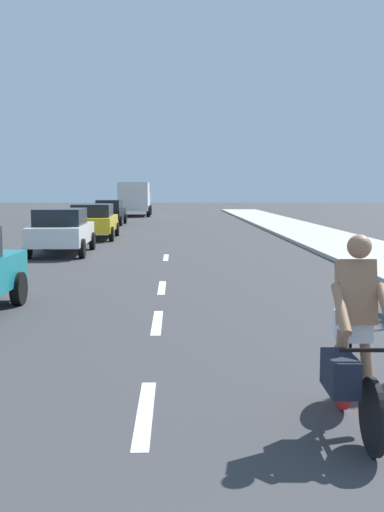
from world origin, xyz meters
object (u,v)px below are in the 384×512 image
at_px(parked_car_yellow, 93,220).
at_px(delivery_truck, 135,198).
at_px(cyclist, 353,343).
at_px(parked_car_black, 110,212).
at_px(parked_car_white, 62,230).

bearing_deg(parked_car_yellow, delivery_truck, 88.05).
distance_m(cyclist, parked_car_black, 32.35).
height_order(parked_car_yellow, delivery_truck, delivery_truck).
xyz_separation_m(parked_car_yellow, delivery_truck, (0.30, 22.78, 0.66)).
height_order(parked_car_white, parked_car_black, same).
relative_size(parked_car_white, parked_car_yellow, 0.93).
relative_size(cyclist, parked_car_white, 0.44).
relative_size(parked_car_yellow, parked_car_black, 1.13).
distance_m(parked_car_white, parked_car_black, 16.79).
distance_m(cyclist, delivery_truck, 44.40).
relative_size(cyclist, parked_car_yellow, 0.41).
relative_size(parked_car_yellow, delivery_truck, 0.71).
bearing_deg(cyclist, parked_car_yellow, -74.18).
relative_size(parked_car_white, parked_car_black, 1.06).
xyz_separation_m(parked_car_black, delivery_truck, (0.73, 12.28, 0.67)).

